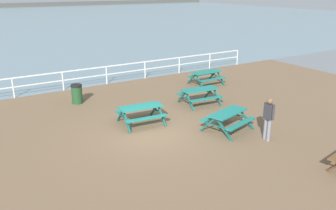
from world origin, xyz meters
name	(u,v)px	position (x,y,z in m)	size (l,w,h in m)	color
ground_plane	(152,136)	(0.00, 0.00, -0.10)	(30.00, 24.00, 0.20)	brown
seaward_railing	(85,74)	(0.00, 7.75, 0.77)	(23.07, 0.07, 1.08)	white
picnic_table_near_right	(228,116)	(2.77, -1.26, 0.58)	(2.13, 1.92, 0.80)	#1E7A70
picnic_table_mid_centre	(141,110)	(0.14, 1.17, 0.58)	(1.92, 1.68, 0.80)	#1E7A70
picnic_table_far_right	(200,93)	(3.76, 1.93, 0.58)	(1.92, 1.67, 0.80)	#1E7A70
picnic_table_corner	(206,75)	(6.22, 4.61, 0.58)	(1.82, 1.57, 0.80)	#1E7A70
visitor	(268,116)	(3.40, -2.76, 0.95)	(0.24, 0.53, 1.66)	slate
litter_bin	(77,94)	(-1.30, 5.21, 0.48)	(0.55, 0.55, 0.95)	#1E4723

